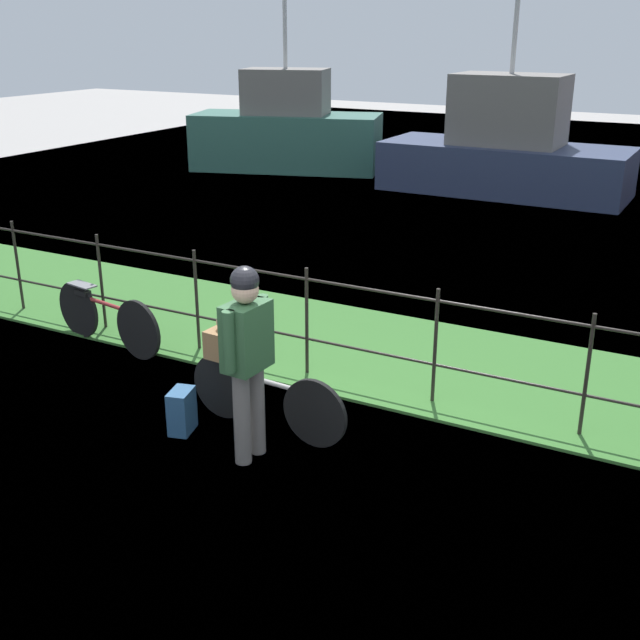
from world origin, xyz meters
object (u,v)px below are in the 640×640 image
at_px(terrier_dog, 231,323).
at_px(bicycle_parked, 106,317).
at_px(bicycle_main, 265,397).
at_px(moored_boat_mid, 505,151).
at_px(cyclist_person, 247,347).
at_px(moored_boat_far, 286,132).
at_px(backpack_on_paving, 182,411).
at_px(wooden_crate, 230,344).

xyz_separation_m(terrier_dog, bicycle_parked, (-2.26, 0.79, -0.60)).
relative_size(bicycle_main, moored_boat_mid, 0.32).
relative_size(cyclist_person, moored_boat_far, 0.35).
xyz_separation_m(backpack_on_paving, bicycle_parked, (-1.96, 1.19, 0.15)).
xyz_separation_m(wooden_crate, backpack_on_paving, (-0.28, -0.40, -0.55)).
bearing_deg(terrier_dog, bicycle_parked, 160.67).
distance_m(bicycle_parked, moored_boat_far, 11.72).
height_order(bicycle_main, terrier_dog, terrier_dog).
relative_size(terrier_dog, moored_boat_far, 0.07).
distance_m(wooden_crate, terrier_dog, 0.21).
relative_size(bicycle_main, wooden_crate, 4.20).
bearing_deg(moored_boat_far, moored_boat_mid, -3.23).
xyz_separation_m(cyclist_person, bicycle_parked, (-2.75, 1.28, -0.65)).
height_order(terrier_dog, cyclist_person, cyclist_person).
bearing_deg(cyclist_person, wooden_crate, 136.34).
distance_m(wooden_crate, cyclist_person, 0.74).
distance_m(wooden_crate, backpack_on_paving, 0.73).
xyz_separation_m(bicycle_main, terrier_dog, (-0.34, 0.02, 0.63)).
bearing_deg(cyclist_person, moored_boat_mid, 96.09).
bearing_deg(cyclist_person, moored_boat_far, 119.32).
xyz_separation_m(moored_boat_mid, moored_boat_far, (-5.60, 0.32, 0.03)).
bearing_deg(terrier_dog, backpack_on_paving, -127.20).
relative_size(terrier_dog, backpack_on_paving, 0.80).
height_order(terrier_dog, bicycle_parked, terrier_dog).
bearing_deg(moored_boat_far, wooden_crate, -61.56).
distance_m(bicycle_main, backpack_on_paving, 0.75).
bearing_deg(bicycle_parked, terrier_dog, -19.33).
bearing_deg(terrier_dog, bicycle_main, -3.75).
height_order(cyclist_person, moored_boat_mid, moored_boat_mid).
bearing_deg(bicycle_parked, moored_boat_mid, 82.11).
height_order(bicycle_main, moored_boat_mid, moored_boat_mid).
distance_m(cyclist_person, moored_boat_far, 14.03).
relative_size(bicycle_main, bicycle_parked, 0.96).
bearing_deg(bicycle_main, cyclist_person, -73.04).
bearing_deg(bicycle_main, moored_boat_mid, 95.64).
distance_m(bicycle_main, terrier_dog, 0.71).
xyz_separation_m(cyclist_person, moored_boat_far, (-6.87, 12.23, -0.09)).
xyz_separation_m(bicycle_main, moored_boat_far, (-6.73, 11.77, 0.58)).
distance_m(cyclist_person, moored_boat_mid, 11.98).
bearing_deg(cyclist_person, bicycle_parked, 155.07).
relative_size(wooden_crate, moored_boat_mid, 0.08).
height_order(bicycle_main, bicycle_parked, bicycle_parked).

